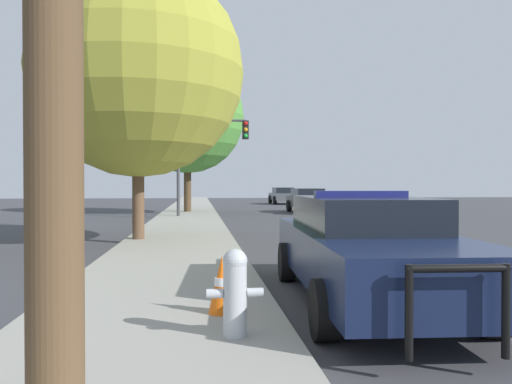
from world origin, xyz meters
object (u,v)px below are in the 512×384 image
object	(u,v)px
tree_sidewalk_mid	(187,117)
fire_hydrant	(235,290)
car_background_distant	(283,195)
tree_sidewalk_near	(138,72)
car_background_oncoming	(308,200)
traffic_cone	(222,284)
traffic_light	(208,146)
police_car	(365,246)

from	to	relation	value
tree_sidewalk_mid	fire_hydrant	bearing A→B (deg)	-87.60
car_background_distant	tree_sidewalk_near	bearing A→B (deg)	-108.31
car_background_oncoming	traffic_cone	size ratio (longest dim) A/B	6.63
traffic_light	tree_sidewalk_mid	xyz separation A→B (m)	(-1.06, 3.95, 1.92)
traffic_cone	tree_sidewalk_mid	bearing A→B (deg)	92.27
traffic_light	car_background_distant	size ratio (longest dim) A/B	1.19
traffic_light	car_background_distant	bearing A→B (deg)	69.21
tree_sidewalk_near	traffic_cone	bearing A→B (deg)	-76.86
fire_hydrant	tree_sidewalk_near	xyz separation A→B (m)	(-2.00, 9.11, 4.14)
police_car	car_background_distant	distance (m)	35.25
traffic_cone	traffic_light	bearing A→B (deg)	89.47
traffic_cone	car_background_distant	bearing A→B (deg)	79.27
fire_hydrant	car_background_oncoming	bearing A→B (deg)	75.79
car_background_distant	tree_sidewalk_mid	size ratio (longest dim) A/B	0.47
car_background_oncoming	fire_hydrant	bearing A→B (deg)	75.93
fire_hydrant	traffic_cone	distance (m)	0.91
fire_hydrant	tree_sidewalk_mid	size ratio (longest dim) A/B	0.10
fire_hydrant	tree_sidewalk_near	world-z (taller)	tree_sidewalk_near
police_car	car_background_distant	xyz separation A→B (m)	(4.77, 34.92, -0.02)
car_background_oncoming	car_background_distant	world-z (taller)	car_background_oncoming
police_car	tree_sidewalk_near	distance (m)	9.21
traffic_light	car_background_distant	xyz separation A→B (m)	(6.61, 17.42, -2.75)
traffic_light	tree_sidewalk_near	distance (m)	10.45
police_car	car_background_oncoming	world-z (taller)	police_car
traffic_light	car_background_distant	world-z (taller)	traffic_light
traffic_light	car_background_oncoming	xyz separation A→B (m)	(5.89, 4.30, -2.74)
fire_hydrant	car_background_distant	size ratio (longest dim) A/B	0.21
car_background_oncoming	tree_sidewalk_near	world-z (taller)	tree_sidewalk_near
car_background_distant	police_car	bearing A→B (deg)	-98.60
car_background_oncoming	tree_sidewalk_mid	xyz separation A→B (m)	(-6.94, -0.36, 4.66)
police_car	tree_sidewalk_near	world-z (taller)	tree_sidewalk_near
fire_hydrant	traffic_light	xyz separation A→B (m)	(0.08, 19.28, 2.91)
car_background_oncoming	tree_sidewalk_near	distance (m)	16.99
police_car	tree_sidewalk_mid	size ratio (longest dim) A/B	0.64
car_background_distant	traffic_cone	size ratio (longest dim) A/B	6.03
traffic_light	tree_sidewalk_mid	size ratio (longest dim) A/B	0.56
fire_hydrant	traffic_cone	xyz separation A→B (m)	(-0.09, 0.90, -0.12)
fire_hydrant	car_background_distant	xyz separation A→B (m)	(6.70, 36.70, 0.16)
car_background_oncoming	car_background_distant	distance (m)	13.14
police_car	fire_hydrant	xyz separation A→B (m)	(-1.92, -1.78, -0.18)
car_background_oncoming	tree_sidewalk_near	size ratio (longest dim) A/B	0.59
car_background_oncoming	traffic_light	bearing A→B (deg)	36.29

